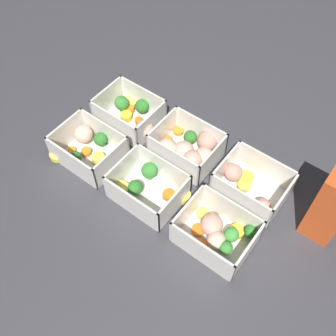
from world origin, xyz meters
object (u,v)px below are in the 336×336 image
object	(u,v)px
container_far_right	(249,186)
container_near_right	(218,233)
juice_carton	(332,206)
container_near_left	(87,147)
container_far_center	(189,149)
container_far_left	(132,116)
container_near_center	(148,187)

from	to	relation	value
container_far_right	container_near_right	bearing A→B (deg)	-86.82
container_near_right	juice_carton	xyz separation A→B (m)	(0.16, 0.15, 0.07)
juice_carton	container_near_left	bearing A→B (deg)	-164.21
container_near_right	container_far_center	xyz separation A→B (m)	(-0.18, 0.14, 0.00)
container_far_center	container_far_right	world-z (taller)	same
container_far_left	container_far_center	xyz separation A→B (m)	(0.18, -0.00, 0.00)
container_near_left	container_near_center	size ratio (longest dim) A/B	0.93
container_near_center	container_near_left	bearing A→B (deg)	179.99
container_near_left	container_near_right	xyz separation A→B (m)	(0.38, -0.00, 0.00)
container_near_center	container_far_left	world-z (taller)	same
container_near_right	container_far_right	size ratio (longest dim) A/B	0.97
container_near_right	container_far_left	bearing A→B (deg)	157.84
container_near_left	container_far_left	world-z (taller)	same
container_far_left	container_far_right	xyz separation A→B (m)	(0.35, -0.01, -0.00)
container_far_right	container_near_left	bearing A→B (deg)	-159.32
container_near_center	container_far_center	world-z (taller)	same
container_far_center	container_near_center	bearing A→B (deg)	-94.25
container_near_center	juice_carton	xyz separation A→B (m)	(0.35, 0.15, 0.07)
container_far_left	container_far_center	distance (m)	0.18
container_far_center	container_far_right	xyz separation A→B (m)	(0.17, -0.00, -0.00)
container_near_right	container_far_right	xyz separation A→B (m)	(-0.01, 0.14, -0.00)
container_far_left	juice_carton	xyz separation A→B (m)	(0.52, 0.01, 0.07)
container_far_right	juice_carton	world-z (taller)	juice_carton
container_far_left	container_far_center	bearing A→B (deg)	-0.36
container_near_right	juice_carton	bearing A→B (deg)	43.60
container_near_left	juice_carton	xyz separation A→B (m)	(0.54, 0.15, 0.07)
container_near_right	container_far_right	bearing A→B (deg)	93.18
container_near_center	container_near_right	xyz separation A→B (m)	(0.19, -0.00, 0.00)
container_near_left	container_near_center	world-z (taller)	same
container_near_center	container_near_right	world-z (taller)	same
container_far_right	juice_carton	distance (m)	0.18
container_near_right	container_far_left	distance (m)	0.38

